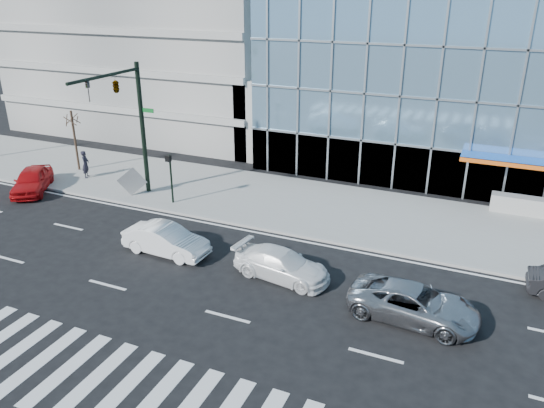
{
  "coord_description": "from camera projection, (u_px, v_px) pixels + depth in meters",
  "views": [
    {
      "loc": [
        8.78,
        -19.61,
        12.31
      ],
      "look_at": [
        -1.12,
        3.0,
        2.03
      ],
      "focal_mm": 35.0,
      "sensor_mm": 36.0,
      "label": 1
    }
  ],
  "objects": [
    {
      "name": "ground",
      "position": [
        268.0,
        271.0,
        24.56
      ],
      "size": [
        160.0,
        160.0,
        0.0
      ],
      "primitive_type": "plane",
      "color": "black",
      "rests_on": "ground"
    },
    {
      "name": "sidewalk",
      "position": [
        323.0,
        208.0,
        31.3
      ],
      "size": [
        120.0,
        8.0,
        0.15
      ],
      "primitive_type": "cube",
      "color": "gray",
      "rests_on": "ground"
    },
    {
      "name": "parking_garage",
      "position": [
        187.0,
        10.0,
        50.11
      ],
      "size": [
        24.0,
        24.0,
        20.0
      ],
      "primitive_type": "cube",
      "color": "gray",
      "rests_on": "ground"
    },
    {
      "name": "ramp_block",
      "position": [
        292.0,
        114.0,
        40.85
      ],
      "size": [
        6.0,
        8.0,
        6.0
      ],
      "primitive_type": "cube",
      "color": "gray",
      "rests_on": "ground"
    },
    {
      "name": "traffic_signal",
      "position": [
        124.0,
        101.0,
        30.13
      ],
      "size": [
        1.14,
        5.74,
        8.0
      ],
      "color": "black",
      "rests_on": "sidewalk"
    },
    {
      "name": "ped_signal_post",
      "position": [
        170.0,
        171.0,
        31.07
      ],
      "size": [
        0.3,
        0.33,
        3.0
      ],
      "color": "black",
      "rests_on": "sidewalk"
    },
    {
      "name": "street_tree_near",
      "position": [
        72.0,
        119.0,
        36.12
      ],
      "size": [
        1.1,
        1.1,
        4.23
      ],
      "color": "#332319",
      "rests_on": "sidewalk"
    },
    {
      "name": "silver_suv",
      "position": [
        414.0,
        304.0,
        20.78
      ],
      "size": [
        5.26,
        2.73,
        1.42
      ],
      "primitive_type": "imported",
      "rotation": [
        0.0,
        0.0,
        1.49
      ],
      "color": "#A2A2A6",
      "rests_on": "ground"
    },
    {
      "name": "white_suv",
      "position": [
        282.0,
        265.0,
        23.78
      ],
      "size": [
        4.73,
        2.41,
        1.32
      ],
      "primitive_type": "imported",
      "rotation": [
        0.0,
        0.0,
        1.44
      ],
      "color": "white",
      "rests_on": "ground"
    },
    {
      "name": "white_sedan",
      "position": [
        166.0,
        240.0,
        25.9
      ],
      "size": [
        4.44,
        1.71,
        1.44
      ],
      "primitive_type": "imported",
      "rotation": [
        0.0,
        0.0,
        1.53
      ],
      "color": "white",
      "rests_on": "ground"
    },
    {
      "name": "red_sedan",
      "position": [
        32.0,
        180.0,
        33.65
      ],
      "size": [
        3.89,
        4.81,
        1.54
      ],
      "primitive_type": "imported",
      "rotation": [
        0.0,
        0.0,
        0.54
      ],
      "color": "#B80E10",
      "rests_on": "ground"
    },
    {
      "name": "pedestrian",
      "position": [
        86.0,
        164.0,
        35.67
      ],
      "size": [
        0.67,
        0.8,
        1.85
      ],
      "primitive_type": "imported",
      "rotation": [
        0.0,
        0.0,
        1.98
      ],
      "color": "black",
      "rests_on": "sidewalk"
    },
    {
      "name": "tilted_panel",
      "position": [
        132.0,
        181.0,
        32.61
      ],
      "size": [
        1.53,
        1.09,
        1.82
      ],
      "primitive_type": "cube",
      "rotation": [
        0.0,
        0.92,
        0.61
      ],
      "color": "gray",
      "rests_on": "sidewalk"
    }
  ]
}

